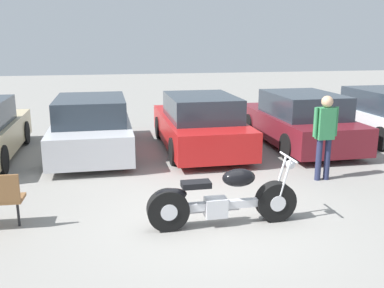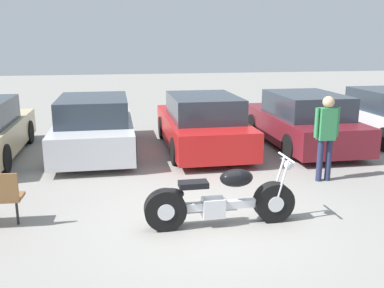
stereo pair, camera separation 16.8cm
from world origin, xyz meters
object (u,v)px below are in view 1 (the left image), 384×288
Objects in this scene: parked_car_maroon at (299,121)px; person_standing at (325,130)px; motorcycle at (222,200)px; parked_car_silver at (92,127)px; parked_car_red at (199,124)px; parked_car_white at (383,115)px.

parked_car_maroon is 2.58× the size of person_standing.
motorcycle is 5.31m from parked_car_silver.
parked_car_red is at bearing 122.72° from person_standing.
person_standing is at bearing -57.28° from parked_car_red.
parked_car_maroon reaches higher than motorcycle.
parked_car_silver is 1.00× the size of parked_car_white.
person_standing reaches higher than parked_car_white.
motorcycle is at bearing -141.32° from parked_car_white.
motorcycle is 5.78m from parked_car_maroon.
parked_car_silver and parked_car_white have the same top height.
parked_car_red and parked_car_white have the same top height.
parked_car_maroon is at bearing 53.59° from motorcycle.
motorcycle is 4.79m from parked_car_red.
parked_car_silver is at bearing 176.81° from parked_car_red.
motorcycle is 0.53× the size of parked_car_silver.
parked_car_silver is at bearing -179.63° from parked_car_white.
parked_car_white is at bearing 2.15° from parked_car_red.
motorcycle is at bearing -67.12° from parked_car_silver.
parked_car_silver is 1.00× the size of parked_car_maroon.
parked_car_white is at bearing 6.11° from parked_car_maroon.
parked_car_silver and parked_car_maroon have the same top height.
parked_car_silver is (-2.06, 4.89, 0.26)m from motorcycle.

